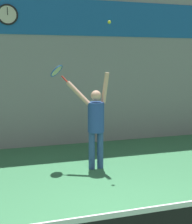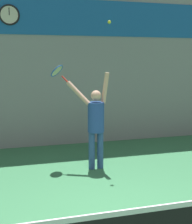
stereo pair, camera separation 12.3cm
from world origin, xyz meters
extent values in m
cube|color=gray|center=(0.00, 4.74, 2.50)|extent=(18.00, 0.10, 5.00)
cube|color=#195B9E|center=(0.00, 4.68, 3.32)|extent=(7.83, 0.02, 0.90)
cylinder|color=beige|center=(-1.41, 4.66, 3.32)|extent=(0.45, 0.02, 0.45)
torus|color=black|center=(-1.41, 4.66, 3.32)|extent=(0.49, 0.04, 0.49)
cube|color=black|center=(-1.41, 4.65, 3.39)|extent=(0.02, 0.01, 0.18)
cube|color=white|center=(0.00, -1.02, 0.93)|extent=(8.03, 0.02, 0.05)
cylinder|color=#2D4C7F|center=(0.10, 2.65, 0.39)|extent=(0.13, 0.13, 0.78)
cylinder|color=#2D4C7F|center=(0.29, 2.65, 0.39)|extent=(0.13, 0.13, 0.78)
cylinder|color=#26478C|center=(0.19, 2.65, 1.09)|extent=(0.34, 0.34, 0.61)
sphere|color=#D8A884|center=(0.19, 2.65, 1.54)|extent=(0.21, 0.21, 0.21)
cylinder|color=#D8A884|center=(0.38, 2.62, 1.68)|extent=(0.19, 0.18, 0.64)
cylinder|color=#D8A884|center=(-0.14, 2.79, 1.58)|extent=(0.47, 0.41, 0.49)
cylinder|color=red|center=(-0.38, 2.99, 1.85)|extent=(0.15, 0.12, 0.15)
torus|color=#1E51A5|center=(-0.52, 3.09, 2.02)|extent=(0.38, 0.40, 0.25)
cylinder|color=beige|center=(-0.52, 3.09, 2.02)|extent=(0.32, 0.34, 0.21)
sphere|color=#CCDB2D|center=(0.44, 2.56, 2.97)|extent=(0.07, 0.07, 0.07)
camera|label=1|loc=(-1.60, -3.35, 2.24)|focal=50.00mm
camera|label=2|loc=(-1.48, -3.38, 2.24)|focal=50.00mm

